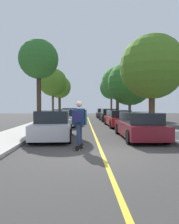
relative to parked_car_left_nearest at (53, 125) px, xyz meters
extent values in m
plane|color=#3D3A38|center=(2.17, -3.49, -0.68)|extent=(80.00, 80.00, 0.00)
cube|color=gold|center=(2.17, 0.51, -0.68)|extent=(0.12, 39.20, 0.01)
cube|color=#B7B7BC|center=(0.00, -0.04, -0.17)|extent=(1.90, 4.24, 0.66)
cube|color=black|center=(0.00, 0.09, 0.45)|extent=(1.63, 2.52, 0.57)
cylinder|color=black|center=(0.87, -1.39, -0.36)|extent=(0.25, 0.65, 0.64)
cylinder|color=black|center=(-0.75, -1.45, -0.36)|extent=(0.25, 0.65, 0.64)
cylinder|color=black|center=(0.76, 1.38, -0.36)|extent=(0.25, 0.65, 0.64)
cylinder|color=black|center=(-0.86, 1.32, -0.36)|extent=(0.25, 0.65, 0.64)
cube|color=#B7B7BC|center=(0.00, 6.76, -0.17)|extent=(1.84, 4.68, 0.67)
cube|color=black|center=(0.01, 6.97, 0.43)|extent=(1.61, 3.15, 0.54)
cylinder|color=black|center=(0.79, 5.12, -0.36)|extent=(0.23, 0.64, 0.64)
cylinder|color=black|center=(-0.85, 5.15, -0.36)|extent=(0.23, 0.64, 0.64)
cylinder|color=black|center=(0.85, 8.37, -0.36)|extent=(0.23, 0.64, 0.64)
cylinder|color=black|center=(-0.79, 8.40, -0.36)|extent=(0.23, 0.64, 0.64)
cube|color=black|center=(0.00, 13.70, -0.15)|extent=(1.84, 4.47, 0.70)
cube|color=black|center=(0.00, 13.68, 0.46)|extent=(1.62, 2.91, 0.54)
cylinder|color=black|center=(0.86, 12.16, -0.36)|extent=(0.22, 0.64, 0.64)
cylinder|color=black|center=(-0.86, 12.16, -0.36)|extent=(0.22, 0.64, 0.64)
cylinder|color=black|center=(0.86, 15.23, -0.36)|extent=(0.22, 0.64, 0.64)
cylinder|color=black|center=(-0.86, 15.23, -0.36)|extent=(0.22, 0.64, 0.64)
cube|color=maroon|center=(4.34, -0.01, -0.19)|extent=(1.82, 4.69, 0.63)
cube|color=black|center=(4.33, -0.22, 0.39)|extent=(1.58, 2.91, 0.53)
cylinder|color=black|center=(3.54, 1.63, -0.36)|extent=(0.23, 0.64, 0.64)
cylinder|color=black|center=(5.17, 1.60, -0.36)|extent=(0.23, 0.64, 0.64)
cylinder|color=black|center=(3.50, -1.63, -0.36)|extent=(0.23, 0.64, 0.64)
cylinder|color=black|center=(5.13, -1.66, -0.36)|extent=(0.23, 0.64, 0.64)
cube|color=maroon|center=(4.34, 6.19, -0.20)|extent=(1.76, 4.72, 0.60)
cube|color=black|center=(4.34, 6.11, 0.37)|extent=(1.54, 2.95, 0.54)
cylinder|color=black|center=(3.52, 7.83, -0.36)|extent=(0.23, 0.64, 0.64)
cylinder|color=black|center=(5.11, 7.84, -0.36)|extent=(0.23, 0.64, 0.64)
cylinder|color=black|center=(3.56, 4.53, -0.36)|extent=(0.23, 0.64, 0.64)
cylinder|color=black|center=(5.15, 4.55, -0.36)|extent=(0.23, 0.64, 0.64)
cube|color=black|center=(4.34, 12.02, -0.15)|extent=(1.79, 4.45, 0.71)
cube|color=black|center=(4.34, 11.89, 0.45)|extent=(1.56, 2.76, 0.47)
cylinder|color=black|center=(3.51, 13.53, -0.36)|extent=(0.23, 0.64, 0.64)
cylinder|color=black|center=(5.13, 13.55, -0.36)|extent=(0.23, 0.64, 0.64)
cylinder|color=black|center=(3.54, 10.50, -0.36)|extent=(0.23, 0.64, 0.64)
cylinder|color=black|center=(5.16, 10.52, -0.36)|extent=(0.23, 0.64, 0.64)
cube|color=#38383D|center=(4.34, 18.66, -0.19)|extent=(1.86, 4.17, 0.62)
cube|color=black|center=(4.33, 18.62, 0.37)|extent=(1.61, 2.74, 0.50)
cylinder|color=black|center=(3.54, 20.05, -0.36)|extent=(0.23, 0.64, 0.64)
cylinder|color=black|center=(5.19, 20.01, -0.36)|extent=(0.23, 0.64, 0.64)
cylinder|color=black|center=(3.48, 17.31, -0.36)|extent=(0.23, 0.64, 0.64)
cylinder|color=black|center=(5.13, 17.27, -0.36)|extent=(0.23, 0.64, 0.64)
cylinder|color=#3D2D1E|center=(-1.90, 5.63, 1.53)|extent=(0.35, 0.35, 4.14)
sphere|color=#2D6B28|center=(-1.90, 5.63, 4.59)|extent=(3.04, 3.04, 3.04)
cylinder|color=brown|center=(-1.90, 12.98, 1.21)|extent=(0.25, 0.25, 3.50)
sphere|color=#4C7A23|center=(-1.90, 12.98, 3.67)|extent=(3.15, 3.15, 3.15)
cylinder|color=#3D2D1E|center=(-1.90, 19.64, 1.18)|extent=(0.36, 0.36, 3.45)
sphere|color=#4C7A23|center=(-1.90, 19.64, 3.73)|extent=(3.27, 3.27, 3.27)
cylinder|color=#4C3823|center=(6.24, 3.61, 0.88)|extent=(0.41, 0.41, 2.85)
sphere|color=#4C7A23|center=(6.24, 3.61, 3.66)|extent=(4.40, 4.40, 4.40)
cylinder|color=#4C3823|center=(6.24, 10.31, 0.82)|extent=(0.27, 0.27, 2.73)
sphere|color=#2D6B28|center=(6.24, 10.31, 3.29)|extent=(4.50, 4.50, 4.50)
cylinder|color=#3D2D1E|center=(6.24, 17.75, 1.34)|extent=(0.42, 0.42, 3.77)
sphere|color=#3D7F33|center=(6.24, 17.75, 4.25)|extent=(4.38, 4.38, 4.38)
cylinder|color=#4C3823|center=(6.24, 23.87, 1.23)|extent=(0.32, 0.32, 3.55)
sphere|color=#2D6B28|center=(6.24, 23.87, 4.06)|extent=(3.86, 3.86, 3.86)
cylinder|color=#38383D|center=(6.09, 9.58, 1.89)|extent=(0.12, 0.12, 4.87)
cube|color=#EAE5C6|center=(6.09, 9.58, 4.45)|extent=(0.36, 0.24, 0.20)
cube|color=black|center=(1.36, -2.53, -0.59)|extent=(0.42, 0.87, 0.02)
cylinder|color=beige|center=(1.35, -2.17, -0.65)|extent=(0.04, 0.06, 0.06)
cylinder|color=beige|center=(1.53, -2.22, -0.65)|extent=(0.04, 0.06, 0.06)
cylinder|color=beige|center=(1.19, -2.83, -0.65)|extent=(0.04, 0.06, 0.06)
cylinder|color=beige|center=(1.37, -2.88, -0.65)|extent=(0.04, 0.06, 0.06)
cube|color=#99999E|center=(1.44, -2.20, -0.61)|extent=(0.11, 0.06, 0.02)
cube|color=#99999E|center=(1.28, -2.86, -0.61)|extent=(0.11, 0.06, 0.02)
cube|color=black|center=(1.41, -2.31, -0.55)|extent=(0.16, 0.28, 0.06)
cube|color=black|center=(1.31, -2.74, -0.55)|extent=(0.16, 0.28, 0.06)
cylinder|color=#283351|center=(1.39, -2.41, -0.11)|extent=(0.18, 0.18, 0.81)
cylinder|color=#283351|center=(1.33, -2.64, -0.11)|extent=(0.18, 0.18, 0.81)
cube|color=navy|center=(1.36, -2.53, 0.55)|extent=(0.44, 0.31, 0.64)
sphere|color=tan|center=(1.36, -2.53, 1.04)|extent=(0.23, 0.23, 0.23)
cylinder|color=navy|center=(1.12, -2.47, 0.53)|extent=(0.11, 0.11, 0.58)
cylinder|color=navy|center=(1.60, -2.59, 0.53)|extent=(0.11, 0.11, 0.58)
cube|color=#1E1E4C|center=(1.31, -2.72, 0.57)|extent=(0.33, 0.25, 0.44)
camera|label=1|loc=(1.51, -10.42, 0.96)|focal=33.04mm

